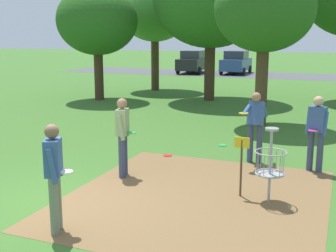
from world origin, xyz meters
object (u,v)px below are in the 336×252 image
(player_waiting_left, at_px, (317,129))
(frisbee_by_tee, at_px, (168,155))
(player_throwing, at_px, (255,122))
(frisbee_far_left, at_px, (222,145))
(player_waiting_right, at_px, (123,133))
(parked_car_leftmost, at_px, (193,62))
(tree_mid_center, at_px, (155,11))
(parked_car_center_left, at_px, (236,62))
(player_foreground_watching, at_px, (54,172))
(tree_near_right, at_px, (97,21))
(disc_golf_basket, at_px, (267,162))
(tree_mid_right, at_px, (265,10))

(player_waiting_left, distance_m, frisbee_by_tee, 3.68)
(player_throwing, distance_m, frisbee_far_left, 2.01)
(player_waiting_right, distance_m, parked_car_leftmost, 27.40)
(player_throwing, height_order, tree_mid_center, tree_mid_center)
(player_waiting_left, relative_size, parked_car_center_left, 0.40)
(frisbee_far_left, bearing_deg, player_foreground_watching, -98.82)
(parked_car_center_left, bearing_deg, player_waiting_left, -72.99)
(player_waiting_right, relative_size, tree_mid_center, 0.28)
(player_waiting_right, bearing_deg, frisbee_far_left, 69.27)
(player_foreground_watching, xyz_separation_m, player_throwing, (2.12, 4.95, 0.02))
(player_throwing, distance_m, tree_near_right, 12.25)
(player_foreground_watching, bearing_deg, player_waiting_right, 96.45)
(player_waiting_left, relative_size, parked_car_leftmost, 0.40)
(disc_golf_basket, xyz_separation_m, player_waiting_left, (0.71, 2.25, 0.21))
(player_waiting_left, height_order, player_waiting_right, same)
(player_waiting_right, height_order, tree_mid_right, tree_mid_right)
(frisbee_by_tee, height_order, tree_mid_center, tree_mid_center)
(frisbee_far_left, xyz_separation_m, tree_mid_right, (0.43, 3.33, 3.82))
(player_throwing, bearing_deg, disc_golf_basket, -74.36)
(tree_mid_right, height_order, parked_car_center_left, tree_mid_right)
(frisbee_far_left, distance_m, parked_car_leftmost, 24.55)
(frisbee_by_tee, height_order, tree_near_right, tree_near_right)
(player_throwing, height_order, frisbee_by_tee, player_throwing)
(disc_golf_basket, relative_size, parked_car_leftmost, 0.32)
(disc_golf_basket, xyz_separation_m, player_foreground_watching, (-2.80, -2.50, 0.21))
(player_throwing, relative_size, player_waiting_left, 1.00)
(tree_mid_right, distance_m, parked_car_leftmost, 21.81)
(disc_golf_basket, bearing_deg, tree_mid_center, 120.27)
(disc_golf_basket, xyz_separation_m, frisbee_by_tee, (-2.84, 2.23, -0.74))
(tree_mid_center, bearing_deg, player_throwing, -57.23)
(tree_mid_right, bearing_deg, frisbee_by_tee, -106.53)
(player_foreground_watching, xyz_separation_m, frisbee_by_tee, (-0.04, 4.73, -0.96))
(player_waiting_right, xyz_separation_m, tree_near_right, (-6.51, 10.01, 2.72))
(disc_golf_basket, distance_m, parked_car_leftmost, 28.73)
(tree_mid_center, height_order, tree_mid_right, tree_mid_center)
(tree_mid_center, bearing_deg, frisbee_far_left, -58.25)
(tree_near_right, bearing_deg, parked_car_leftmost, 92.80)
(tree_near_right, bearing_deg, player_waiting_left, -38.14)
(frisbee_far_left, relative_size, tree_near_right, 0.04)
(disc_golf_basket, relative_size, player_waiting_left, 0.81)
(player_foreground_watching, distance_m, tree_mid_right, 10.15)
(player_foreground_watching, relative_size, player_throwing, 1.00)
(disc_golf_basket, distance_m, tree_near_right, 14.45)
(parked_car_leftmost, bearing_deg, player_foreground_watching, -75.39)
(frisbee_far_left, xyz_separation_m, tree_mid_center, (-6.84, 11.05, 4.31))
(frisbee_far_left, height_order, parked_car_leftmost, parked_car_leftmost)
(disc_golf_basket, relative_size, tree_mid_right, 0.26)
(player_foreground_watching, bearing_deg, tree_mid_center, 108.67)
(tree_mid_right, xyz_separation_m, parked_car_center_left, (-5.59, 20.27, -2.90))
(player_throwing, bearing_deg, frisbee_far_left, 130.27)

